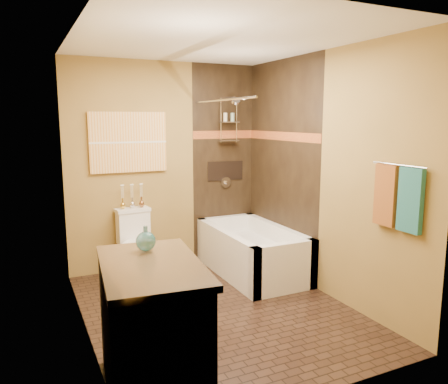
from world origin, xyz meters
TOP-DOWN VIEW (x-y plane):
  - floor at (0.00, 0.00)m, footprint 3.00×3.00m
  - wall_left at (-1.20, 0.00)m, footprint 0.02×3.00m
  - wall_right at (1.20, 0.00)m, footprint 0.02×3.00m
  - wall_back at (0.00, 1.50)m, footprint 2.40×0.02m
  - wall_front at (0.00, -1.50)m, footprint 2.40×0.02m
  - ceiling at (0.00, 0.00)m, footprint 3.00×3.00m
  - alcove_tile_back at (0.78, 1.49)m, footprint 0.85×0.01m
  - alcove_tile_right at (1.19, 0.75)m, footprint 0.01×1.50m
  - mosaic_band_back at (0.78, 1.48)m, footprint 0.85×0.01m
  - mosaic_band_right at (1.18, 0.75)m, footprint 0.01×1.50m
  - alcove_niche at (0.80, 1.48)m, footprint 0.50×0.01m
  - shower_fixtures at (0.80, 1.38)m, footprint 0.24×0.33m
  - curtain_rod at (0.40, 0.75)m, footprint 0.03×1.55m
  - towel_bar at (1.15, -1.05)m, footprint 0.02×0.55m
  - towel_teal at (1.16, -1.18)m, footprint 0.05×0.22m
  - towel_rust at (1.16, -0.92)m, footprint 0.05×0.22m
  - sunset_painting at (-0.46, 1.48)m, footprint 0.90×0.04m
  - vanity_mirror at (-1.19, -1.00)m, footprint 0.01×1.00m
  - bathtub at (0.80, 0.75)m, footprint 0.80×1.50m
  - toilet at (-0.46, 1.21)m, footprint 0.41×0.60m
  - vanity at (-0.92, -1.00)m, footprint 0.73×1.09m
  - teal_bottle at (-0.87, -0.73)m, footprint 0.17×0.17m
  - bud_vases at (-0.46, 1.39)m, footprint 0.28×0.06m

SIDE VIEW (x-z plane):
  - floor at x=0.00m, z-range 0.00..0.00m
  - bathtub at x=0.80m, z-range -0.05..0.50m
  - toilet at x=-0.46m, z-range 0.00..0.78m
  - vanity at x=-0.92m, z-range 0.00..0.91m
  - bud_vases at x=-0.46m, z-range 0.79..1.07m
  - teal_bottle at x=-0.87m, z-range 0.89..1.11m
  - alcove_niche at x=0.80m, z-range 1.02..1.27m
  - towel_teal at x=1.16m, z-range 0.92..1.44m
  - towel_rust at x=1.16m, z-range 0.92..1.44m
  - wall_left at x=-1.20m, z-range 0.00..2.50m
  - wall_right at x=1.20m, z-range 0.00..2.50m
  - wall_back at x=0.00m, z-range 0.00..2.50m
  - wall_front at x=0.00m, z-range 0.00..2.50m
  - alcove_tile_back at x=0.78m, z-range 0.00..2.50m
  - alcove_tile_right at x=1.19m, z-range 0.00..2.50m
  - towel_bar at x=1.15m, z-range 1.44..1.46m
  - vanity_mirror at x=-1.19m, z-range 1.05..1.95m
  - sunset_painting at x=-0.46m, z-range 1.20..1.90m
  - mosaic_band_back at x=0.78m, z-range 1.57..1.67m
  - mosaic_band_right at x=1.18m, z-range 1.57..1.67m
  - shower_fixtures at x=0.80m, z-range 1.08..2.25m
  - curtain_rod at x=0.40m, z-range 2.01..2.03m
  - ceiling at x=0.00m, z-range 2.50..2.50m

